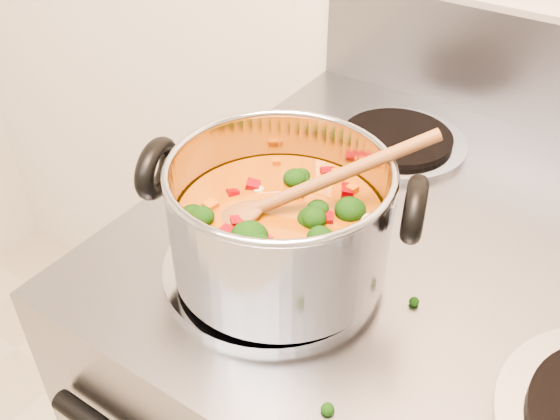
# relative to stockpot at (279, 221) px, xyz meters

# --- Properties ---
(stockpot) EXTENTS (0.29, 0.23, 0.14)m
(stockpot) POSITION_rel_stockpot_xyz_m (0.00, 0.00, 0.00)
(stockpot) COLOR #A4A4AC
(stockpot) RESTS_ON electric_range
(wooden_spoon) EXTENTS (0.19, 0.18, 0.10)m
(wooden_spoon) POSITION_rel_stockpot_xyz_m (0.01, 0.01, 0.03)
(wooden_spoon) COLOR brown
(wooden_spoon) RESTS_ON stockpot
(cooktop_crumbs) EXTENTS (0.31, 0.32, 0.01)m
(cooktop_crumbs) POSITION_rel_stockpot_xyz_m (0.09, 0.00, -0.07)
(cooktop_crumbs) COLOR black
(cooktop_crumbs) RESTS_ON electric_range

